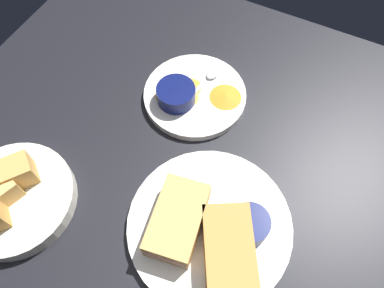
% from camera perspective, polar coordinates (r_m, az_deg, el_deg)
% --- Properties ---
extents(ground_plane, '(1.10, 1.10, 0.03)m').
position_cam_1_polar(ground_plane, '(0.66, -1.56, -10.42)').
color(ground_plane, black).
extents(plate_sandwich_main, '(0.28, 0.28, 0.02)m').
position_cam_1_polar(plate_sandwich_main, '(0.63, 2.80, -12.77)').
color(plate_sandwich_main, white).
rests_on(plate_sandwich_main, ground_plane).
extents(sandwich_half_near, '(0.14, 0.10, 0.05)m').
position_cam_1_polar(sandwich_half_near, '(0.59, -2.30, -11.97)').
color(sandwich_half_near, tan).
rests_on(sandwich_half_near, plate_sandwich_main).
extents(sandwich_half_far, '(0.15, 0.13, 0.05)m').
position_cam_1_polar(sandwich_half_far, '(0.59, 5.80, -16.14)').
color(sandwich_half_far, '#C68C42').
rests_on(sandwich_half_far, plate_sandwich_main).
extents(ramekin_dark_sauce, '(0.07, 0.07, 0.04)m').
position_cam_1_polar(ramekin_dark_sauce, '(0.60, 9.04, -12.63)').
color(ramekin_dark_sauce, '#0C144C').
rests_on(ramekin_dark_sauce, plate_sandwich_main).
extents(spoon_by_dark_ramekin, '(0.02, 0.10, 0.01)m').
position_cam_1_polar(spoon_by_dark_ramekin, '(0.62, 4.12, -11.26)').
color(spoon_by_dark_ramekin, silver).
rests_on(spoon_by_dark_ramekin, plate_sandwich_main).
extents(plate_chips_companion, '(0.21, 0.21, 0.02)m').
position_cam_1_polar(plate_chips_companion, '(0.75, 0.46, 7.76)').
color(plate_chips_companion, white).
rests_on(plate_chips_companion, ground_plane).
extents(ramekin_light_gravy, '(0.08, 0.08, 0.03)m').
position_cam_1_polar(ramekin_light_gravy, '(0.72, -2.56, 7.98)').
color(ramekin_light_gravy, '#0C144C').
rests_on(ramekin_light_gravy, plate_chips_companion).
extents(spoon_by_gravy_ramekin, '(0.10, 0.04, 0.01)m').
position_cam_1_polar(spoon_by_gravy_ramekin, '(0.76, 2.66, 10.43)').
color(spoon_by_gravy_ramekin, silver).
rests_on(spoon_by_gravy_ramekin, plate_chips_companion).
extents(plantain_chip_scatter, '(0.13, 0.19, 0.01)m').
position_cam_1_polar(plantain_chip_scatter, '(0.74, 0.60, 7.99)').
color(plantain_chip_scatter, gold).
rests_on(plantain_chip_scatter, plate_chips_companion).
extents(bread_basket_rear, '(0.21, 0.21, 0.08)m').
position_cam_1_polar(bread_basket_rear, '(0.70, -26.71, -7.56)').
color(bread_basket_rear, silver).
rests_on(bread_basket_rear, ground_plane).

